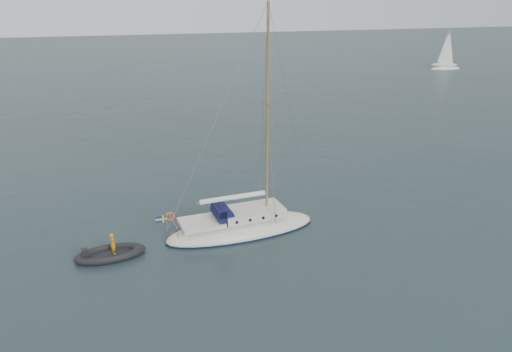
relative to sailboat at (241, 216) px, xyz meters
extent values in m
plane|color=black|center=(3.19, 0.35, -1.14)|extent=(300.00, 300.00, 0.00)
ellipsoid|color=beige|center=(0.00, 0.00, -0.97)|extent=(10.06, 3.13, 1.68)
cube|color=beige|center=(0.78, 0.00, 0.18)|extent=(4.02, 2.12, 0.61)
cube|color=beige|center=(-2.69, 0.00, 0.00)|extent=(2.68, 2.12, 0.28)
cylinder|color=#101337|center=(-1.29, 0.00, 0.49)|extent=(1.07, 1.84, 1.07)
cube|color=#101337|center=(-1.51, 0.00, 0.71)|extent=(0.50, 1.84, 0.45)
cylinder|color=olive|center=(1.78, 0.00, 6.57)|extent=(0.17, 0.17, 13.41)
cylinder|color=olive|center=(1.78, 0.00, 7.24)|extent=(0.06, 2.46, 0.06)
cylinder|color=olive|center=(-0.56, 0.00, 1.37)|extent=(4.69, 0.11, 0.11)
cylinder|color=silver|center=(-0.56, 0.00, 1.43)|extent=(4.37, 0.31, 0.31)
cylinder|color=gray|center=(-4.47, 0.00, 0.48)|extent=(0.04, 2.46, 0.04)
torus|color=#F24D10|center=(-4.53, 0.67, 0.48)|extent=(0.60, 0.11, 0.60)
cylinder|color=olive|center=(-4.87, 0.00, 0.37)|extent=(0.03, 0.03, 1.01)
cube|color=navy|center=(-5.20, 0.00, 0.70)|extent=(0.67, 0.02, 0.42)
cube|color=yellow|center=(-5.20, 0.00, 0.70)|extent=(0.69, 0.03, 0.10)
cube|color=yellow|center=(-5.08, 0.00, 0.70)|extent=(0.10, 0.03, 0.45)
cylinder|color=black|center=(-0.67, 1.07, 0.18)|extent=(0.20, 0.07, 0.20)
cylinder|color=black|center=(-0.67, -1.07, 0.18)|extent=(0.20, 0.07, 0.20)
cylinder|color=black|center=(0.22, 1.07, 0.18)|extent=(0.20, 0.07, 0.20)
cylinder|color=black|center=(0.22, -1.07, 0.18)|extent=(0.20, 0.07, 0.20)
cylinder|color=black|center=(1.11, 1.07, 0.18)|extent=(0.20, 0.07, 0.20)
cylinder|color=black|center=(1.11, -1.07, 0.18)|extent=(0.20, 0.07, 0.20)
cylinder|color=black|center=(2.01, 1.07, 0.18)|extent=(0.20, 0.07, 0.20)
cylinder|color=black|center=(2.01, -1.07, 0.18)|extent=(0.20, 0.07, 0.20)
cube|color=#444449|center=(-3.24, 0.59, -1.01)|extent=(1.86, 0.77, 0.11)
cube|color=black|center=(-8.33, -1.19, -0.99)|extent=(2.61, 1.09, 0.13)
cube|color=black|center=(-9.74, -1.19, -0.65)|extent=(0.38, 0.38, 0.65)
imported|color=orange|center=(-8.11, -1.19, -0.27)|extent=(0.42, 0.55, 1.34)
ellipsoid|color=silver|center=(57.57, 62.46, -1.10)|extent=(5.28, 1.76, 0.88)
cylinder|color=gray|center=(57.57, 62.46, 2.38)|extent=(0.09, 0.09, 6.16)
cone|color=silver|center=(57.52, 62.46, 2.38)|extent=(2.81, 2.81, 5.72)
ellipsoid|color=silver|center=(54.69, 57.79, -1.09)|extent=(6.05, 2.02, 1.01)
cylinder|color=gray|center=(54.69, 57.79, 2.89)|extent=(0.10, 0.10, 7.05)
cone|color=silver|center=(54.64, 57.79, 2.89)|extent=(3.22, 3.22, 6.55)
camera|label=1|loc=(-6.53, -28.72, 13.99)|focal=35.00mm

